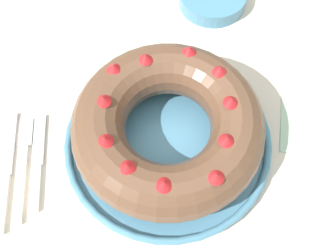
{
  "coord_description": "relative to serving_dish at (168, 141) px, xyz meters",
  "views": [
    {
      "loc": [
        -0.05,
        -0.29,
        1.34
      ],
      "look_at": [
        -0.03,
        -0.01,
        0.79
      ],
      "focal_mm": 42.0,
      "sensor_mm": 36.0,
      "label": 1
    }
  ],
  "objects": [
    {
      "name": "fork",
      "position": [
        -0.24,
        -0.01,
        -0.01
      ],
      "size": [
        0.02,
        0.19,
        0.01
      ],
      "rotation": [
        0.0,
        0.0,
        -0.06
      ],
      "color": "white",
      "rests_on": "dining_table"
    },
    {
      "name": "napkin",
      "position": [
        0.29,
        0.0,
        -0.01
      ],
      "size": [
        0.2,
        0.16,
        0.0
      ],
      "primitive_type": "cube",
      "rotation": [
        0.0,
        0.0,
        -0.25
      ],
      "color": "#B2D1B7",
      "rests_on": "dining_table"
    },
    {
      "name": "cake_knife",
      "position": [
        -0.22,
        -0.03,
        -0.01
      ],
      "size": [
        0.02,
        0.17,
        0.01
      ],
      "rotation": [
        0.0,
        0.0,
        -0.06
      ],
      "color": "white",
      "rests_on": "dining_table"
    },
    {
      "name": "ground_plane",
      "position": [
        0.03,
        0.01,
        -0.74
      ],
      "size": [
        8.0,
        8.0,
        0.0
      ],
      "primitive_type": "plane",
      "color": "brown"
    },
    {
      "name": "bundt_cake",
      "position": [
        -0.0,
        0.0,
        0.05
      ],
      "size": [
        0.31,
        0.31,
        0.1
      ],
      "color": "brown",
      "rests_on": "serving_dish"
    },
    {
      "name": "dining_table",
      "position": [
        0.03,
        0.01,
        -0.09
      ],
      "size": [
        1.51,
        0.96,
        0.72
      ],
      "color": "beige",
      "rests_on": "ground_plane"
    },
    {
      "name": "serving_knife",
      "position": [
        -0.27,
        -0.04,
        -0.01
      ],
      "size": [
        0.02,
        0.21,
        0.01
      ],
      "rotation": [
        0.0,
        0.0,
        -0.05
      ],
      "color": "white",
      "rests_on": "dining_table"
    },
    {
      "name": "serving_dish",
      "position": [
        0.0,
        0.0,
        0.0
      ],
      "size": [
        0.35,
        0.35,
        0.02
      ],
      "color": "#518EB2",
      "rests_on": "dining_table"
    }
  ]
}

